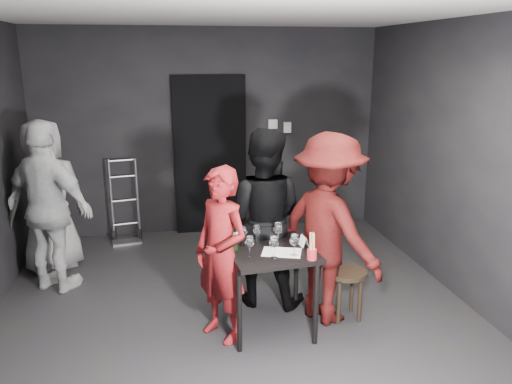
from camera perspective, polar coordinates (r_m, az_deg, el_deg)
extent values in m
cube|color=black|center=(4.76, -2.19, -14.22)|extent=(4.50, 5.00, 0.02)
cube|color=silver|center=(4.15, -2.59, 20.20)|extent=(4.50, 5.00, 0.02)
cube|color=black|center=(6.69, -5.37, 6.78)|extent=(4.50, 0.04, 2.70)
cube|color=black|center=(1.97, 8.17, -15.54)|extent=(4.50, 0.04, 2.70)
cube|color=black|center=(5.07, 23.73, 2.70)|extent=(0.04, 5.00, 2.70)
cube|color=black|center=(6.69, -5.26, 4.16)|extent=(0.95, 0.10, 2.10)
cube|color=#B7B7B2|center=(6.76, 1.91, 7.77)|extent=(0.12, 0.06, 0.12)
cube|color=#B7B7B2|center=(6.81, 3.57, 7.39)|extent=(0.10, 0.06, 0.14)
cylinder|color=#B2B2B7|center=(6.64, -16.18, -1.00)|extent=(0.03, 0.03, 1.09)
cylinder|color=#B2B2B7|center=(6.61, -13.37, -0.87)|extent=(0.03, 0.03, 1.09)
cube|color=#B2B2B7|center=(6.68, -14.53, -5.55)|extent=(0.36, 0.20, 0.03)
cylinder|color=black|center=(6.80, -15.86, -4.67)|extent=(0.04, 0.16, 0.16)
cylinder|color=black|center=(6.78, -13.12, -4.56)|extent=(0.04, 0.16, 0.16)
cube|color=black|center=(4.30, 1.66, -6.77)|extent=(0.72, 0.72, 0.04)
cylinder|color=black|center=(4.13, -1.91, -13.56)|extent=(0.04, 0.04, 0.71)
cylinder|color=black|center=(4.26, 6.86, -12.72)|extent=(0.04, 0.04, 0.71)
cylinder|color=black|center=(4.69, -3.08, -9.80)|extent=(0.04, 0.04, 0.71)
cylinder|color=black|center=(4.81, 4.61, -9.20)|extent=(0.04, 0.04, 0.71)
cylinder|color=black|center=(4.64, 10.34, -9.05)|extent=(0.37, 0.37, 0.04)
cylinder|color=black|center=(4.86, 10.90, -11.09)|extent=(0.04, 0.04, 0.41)
cylinder|color=black|center=(4.80, 8.66, -11.35)|extent=(0.04, 0.04, 0.41)
cylinder|color=black|center=(4.64, 9.45, -12.42)|extent=(0.04, 0.04, 0.41)
cylinder|color=black|center=(4.70, 11.77, -12.12)|extent=(0.04, 0.04, 0.41)
imported|color=maroon|center=(4.18, -3.98, -7.20)|extent=(0.62, 0.65, 1.50)
imported|color=black|center=(4.70, 0.77, -1.53)|extent=(1.08, 0.85, 1.96)
imported|color=#3D0B0A|center=(4.43, 8.39, -2.70)|extent=(1.14, 1.40, 1.98)
imported|color=silver|center=(5.34, -22.70, -0.18)|extent=(1.32, 1.13, 2.05)
imported|color=gray|center=(5.89, -22.87, 0.57)|extent=(1.07, 0.91, 1.93)
cube|color=white|center=(4.22, 2.96, -6.89)|extent=(0.37, 0.31, 0.00)
cylinder|color=black|center=(4.25, -2.57, -5.08)|extent=(0.08, 0.08, 0.24)
cylinder|color=black|center=(4.19, -2.60, -2.96)|extent=(0.03, 0.03, 0.10)
cylinder|color=white|center=(4.24, -2.58, -4.95)|extent=(0.08, 0.08, 0.07)
cylinder|color=#B52129|center=(4.09, 6.41, -7.09)|extent=(0.08, 0.08, 0.09)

